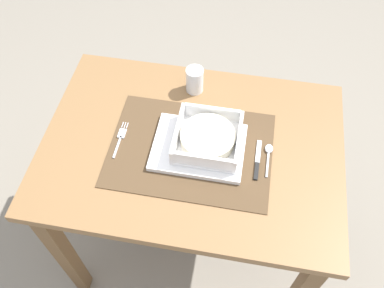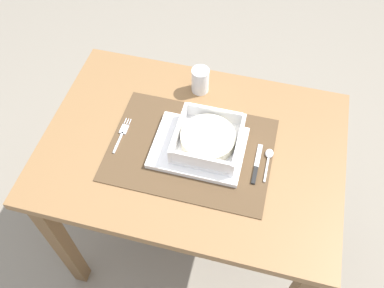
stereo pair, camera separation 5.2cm
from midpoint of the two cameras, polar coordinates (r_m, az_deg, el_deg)
ground_plane at (r=1.89m, az=-0.83°, el=-12.95°), size 6.00×6.00×0.00m
dining_table at (r=1.34m, az=-1.14°, el=-3.00°), size 0.91×0.65×0.73m
placemat at (r=1.23m, az=-1.21°, el=-0.80°), size 0.49×0.35×0.00m
serving_plate at (r=1.23m, az=-0.29°, el=-0.48°), size 0.27×0.21×0.02m
porridge_bowl at (r=1.21m, az=0.97°, el=0.81°), size 0.19×0.19×0.06m
fork at (r=1.28m, az=-11.01°, el=0.97°), size 0.02×0.14×0.00m
spoon at (r=1.24m, az=9.43°, el=-1.15°), size 0.02×0.12×0.01m
butter_knife at (r=1.21m, az=7.85°, el=-2.56°), size 0.01×0.14×0.01m
drinking_glass at (r=1.36m, az=-0.74°, el=8.72°), size 0.06×0.06×0.09m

